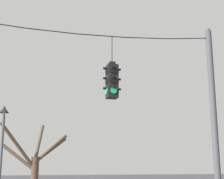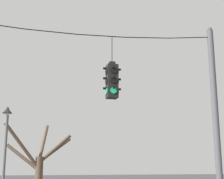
{
  "view_description": "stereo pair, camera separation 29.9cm",
  "coord_description": "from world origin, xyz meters",
  "px_view_note": "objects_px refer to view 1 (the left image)",
  "views": [
    {
      "loc": [
        -1.14,
        -10.35,
        2.39
      ],
      "look_at": [
        1.95,
        -0.26,
        4.79
      ],
      "focal_mm": 55.0,
      "sensor_mm": 36.0,
      "label": 1
    },
    {
      "loc": [
        -0.86,
        -10.43,
        2.39
      ],
      "look_at": [
        1.95,
        -0.26,
        4.79
      ],
      "focal_mm": 55.0,
      "sensor_mm": 36.0,
      "label": 2
    }
  ],
  "objects_px": {
    "utility_pole_right": "(215,129)",
    "street_lamp": "(2,143)",
    "bare_tree": "(35,169)",
    "traffic_light_near_left_pole": "(112,81)"
  },
  "relations": [
    {
      "from": "bare_tree",
      "to": "traffic_light_near_left_pole",
      "type": "bearing_deg",
      "value": -77.06
    },
    {
      "from": "utility_pole_right",
      "to": "traffic_light_near_left_pole",
      "type": "height_order",
      "value": "utility_pole_right"
    },
    {
      "from": "utility_pole_right",
      "to": "street_lamp",
      "type": "distance_m",
      "value": 8.43
    },
    {
      "from": "utility_pole_right",
      "to": "street_lamp",
      "type": "relative_size",
      "value": 1.5
    },
    {
      "from": "traffic_light_near_left_pole",
      "to": "street_lamp",
      "type": "height_order",
      "value": "traffic_light_near_left_pole"
    },
    {
      "from": "street_lamp",
      "to": "traffic_light_near_left_pole",
      "type": "bearing_deg",
      "value": -55.99
    },
    {
      "from": "street_lamp",
      "to": "bare_tree",
      "type": "relative_size",
      "value": 1.05
    },
    {
      "from": "traffic_light_near_left_pole",
      "to": "bare_tree",
      "type": "xyz_separation_m",
      "value": [
        -1.68,
        7.32,
        -2.78
      ]
    },
    {
      "from": "street_lamp",
      "to": "bare_tree",
      "type": "distance_m",
      "value": 3.14
    },
    {
      "from": "street_lamp",
      "to": "bare_tree",
      "type": "bearing_deg",
      "value": 57.67
    }
  ]
}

